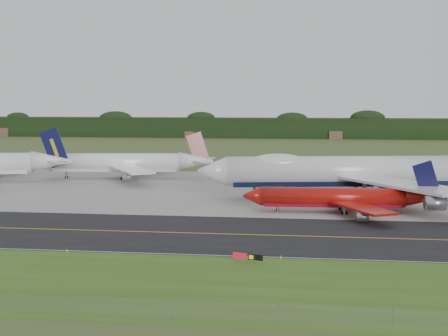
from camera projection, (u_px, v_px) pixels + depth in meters
ground at (257, 230)px, 115.64m from camera, size 600.00×600.00×0.00m
grass_verge at (237, 286)px, 81.13m from camera, size 400.00×30.00×0.01m
taxiway at (255, 235)px, 111.70m from camera, size 400.00×32.00×0.02m
apron at (270, 190)px, 165.93m from camera, size 400.00×78.00×0.01m
taxiway_centreline at (255, 235)px, 111.70m from camera, size 400.00×0.40×0.00m
taxiway_edge_line at (247, 256)px, 96.41m from camera, size 400.00×0.25×0.00m
perimeter_fence at (225, 312)px, 68.19m from camera, size 320.00×0.10×320.00m
horizon_treeline at (289, 129)px, 384.97m from camera, size 700.00×25.00×12.00m
jet_ba_747 at (353, 171)px, 151.14m from camera, size 77.86×63.73×19.63m
jet_red_737 at (343, 198)px, 132.99m from camera, size 42.36×34.59×11.45m
jet_star_tail at (125, 163)px, 188.89m from camera, size 54.59×45.38×14.39m
taxiway_sign at (248, 257)px, 91.96m from camera, size 4.55×1.38×1.56m
edge_marker_left at (67, 251)px, 98.95m from camera, size 0.16×0.16×0.50m
edge_marker_center at (281, 258)px, 94.76m from camera, size 0.16×0.16×0.50m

